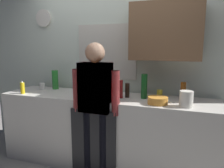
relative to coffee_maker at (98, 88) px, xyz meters
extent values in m
cube|color=beige|center=(0.02, 0.20, -0.61)|extent=(2.76, 0.64, 0.93)
cube|color=black|center=(-0.01, -0.13, -0.66)|extent=(0.56, 0.02, 0.84)
cube|color=silver|center=(0.02, 0.63, 0.22)|extent=(4.36, 0.10, 2.60)
cube|color=beige|center=(-0.10, 0.57, 0.40)|extent=(0.86, 0.02, 0.76)
cube|color=#8CA5C6|center=(-0.10, 0.57, 0.40)|extent=(0.80, 0.02, 0.70)
cube|color=brown|center=(0.71, 0.42, 0.65)|extent=(0.84, 0.32, 0.68)
cylinder|color=silver|center=(-1.12, 0.56, 0.90)|extent=(0.26, 0.03, 0.26)
cube|color=black|center=(0.00, -0.03, -0.13)|extent=(0.20, 0.20, 0.03)
cube|color=black|center=(0.00, 0.03, 0.02)|extent=(0.18, 0.08, 0.28)
cylinder|color=black|center=(0.00, -0.06, -0.06)|extent=(0.11, 0.11, 0.11)
cylinder|color=black|center=(0.00, -0.03, 0.17)|extent=(0.17, 0.17, 0.03)
cylinder|color=olive|center=(0.49, 0.40, -0.02)|extent=(0.06, 0.06, 0.25)
cylinder|color=maroon|center=(0.22, 0.18, -0.04)|extent=(0.06, 0.06, 0.22)
cylinder|color=brown|center=(0.95, 0.22, -0.03)|extent=(0.06, 0.06, 0.23)
cylinder|color=black|center=(0.30, 0.23, -0.06)|extent=(0.06, 0.06, 0.18)
cylinder|color=#2D8C33|center=(-0.86, 0.40, -0.01)|extent=(0.09, 0.09, 0.28)
cylinder|color=#195923|center=(0.50, 0.25, 0.00)|extent=(0.07, 0.07, 0.30)
cylinder|color=white|center=(-1.02, 0.31, -0.10)|extent=(0.08, 0.08, 0.10)
cylinder|color=yellow|center=(0.67, 0.42, -0.10)|extent=(0.07, 0.07, 0.09)
cylinder|color=orange|center=(0.70, 0.04, -0.11)|extent=(0.22, 0.22, 0.08)
cylinder|color=yellow|center=(-1.09, -0.02, -0.07)|extent=(0.06, 0.06, 0.15)
cone|color=white|center=(-1.09, -0.02, 0.02)|extent=(0.02, 0.02, 0.03)
cylinder|color=silver|center=(0.99, 0.02, -0.06)|extent=(0.14, 0.14, 0.17)
cylinder|color=#3F4766|center=(-0.08, -0.10, -0.67)|extent=(0.12, 0.12, 0.82)
cylinder|color=#3F4766|center=(0.12, -0.10, -0.67)|extent=(0.12, 0.12, 0.82)
cube|color=#D85959|center=(0.02, -0.10, 0.02)|extent=(0.36, 0.20, 0.56)
sphere|color=beige|center=(0.02, -0.10, 0.41)|extent=(0.22, 0.22, 0.22)
cylinder|color=#D85959|center=(-0.22, -0.10, -0.03)|extent=(0.09, 0.09, 0.50)
cylinder|color=#D85959|center=(0.26, -0.10, -0.03)|extent=(0.09, 0.09, 0.50)
cylinder|color=black|center=(-0.08, -0.10, -0.67)|extent=(0.12, 0.12, 0.82)
cylinder|color=black|center=(0.12, -0.10, -0.67)|extent=(0.12, 0.12, 0.82)
cube|color=#D85959|center=(0.02, -0.10, 0.02)|extent=(0.36, 0.20, 0.56)
sphere|color=#D8AD8C|center=(0.02, -0.10, 0.41)|extent=(0.22, 0.22, 0.22)
cylinder|color=#D85959|center=(-0.22, -0.10, -0.03)|extent=(0.09, 0.09, 0.50)
cylinder|color=#D85959|center=(0.26, -0.10, -0.03)|extent=(0.09, 0.09, 0.50)
camera|label=1|loc=(0.98, -2.28, 0.48)|focal=34.34mm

